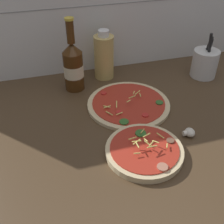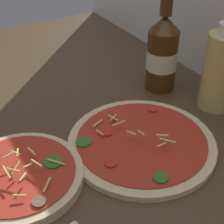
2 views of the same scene
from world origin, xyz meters
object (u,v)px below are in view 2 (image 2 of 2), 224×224
(pizza_far, at_px, (141,142))
(oil_bottle, at_px, (221,71))
(pizza_near, at_px, (20,176))
(beer_bottle, at_px, (162,52))

(pizza_far, height_order, oil_bottle, oil_bottle)
(pizza_near, bearing_deg, oil_bottle, 89.66)
(pizza_near, bearing_deg, pizza_far, 82.31)
(pizza_far, relative_size, beer_bottle, 1.06)
(pizza_near, height_order, beer_bottle, beer_bottle)
(pizza_near, distance_m, pizza_far, 0.25)
(pizza_far, xyz_separation_m, beer_bottle, (-0.17, 0.18, 0.09))
(beer_bottle, bearing_deg, oil_bottle, 23.69)
(pizza_near, distance_m, oil_bottle, 0.48)
(beer_bottle, height_order, oil_bottle, beer_bottle)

